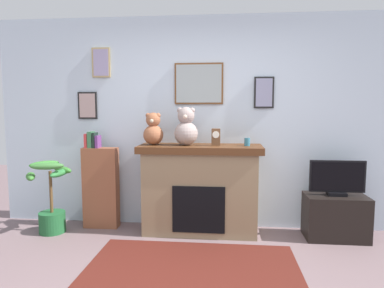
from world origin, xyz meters
name	(u,v)px	position (x,y,z in m)	size (l,w,h in m)	color
back_wall	(202,123)	(0.00, 2.00, 1.30)	(5.20, 0.15, 2.60)	silver
fireplace	(200,188)	(0.00, 1.69, 0.53)	(1.44, 0.55, 1.05)	#877053
bookshelf	(101,185)	(-1.24, 1.74, 0.53)	(0.43, 0.16, 1.20)	brown
potted_plant	(51,202)	(-1.77, 1.50, 0.37)	(0.58, 0.57, 0.87)	#1E592D
tv_stand	(335,217)	(1.55, 1.64, 0.25)	(0.68, 0.40, 0.50)	black
television	(337,179)	(1.55, 1.64, 0.69)	(0.61, 0.14, 0.40)	black
area_rug	(192,266)	(0.00, 0.77, 0.00)	(1.99, 1.15, 0.01)	#4F1B14
candle_jar	(247,142)	(0.54, 1.68, 1.10)	(0.07, 0.07, 0.09)	teal
mantel_clock	(216,137)	(0.18, 1.67, 1.15)	(0.10, 0.08, 0.20)	brown
teddy_bear_grey	(153,130)	(-0.56, 1.67, 1.22)	(0.24, 0.24, 0.38)	#98593B
teddy_bear_tan	(186,128)	(-0.17, 1.67, 1.25)	(0.28, 0.28, 0.45)	gray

